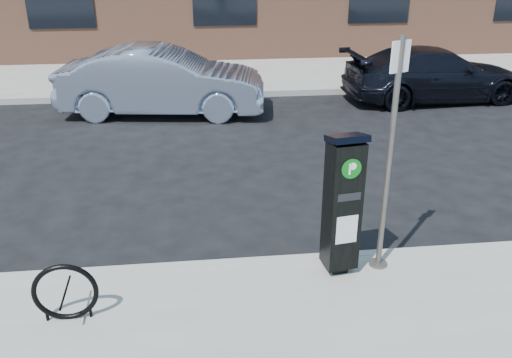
{
  "coord_description": "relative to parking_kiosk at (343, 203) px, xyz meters",
  "views": [
    {
      "loc": [
        -1.04,
        -5.72,
        3.82
      ],
      "look_at": [
        -0.33,
        0.5,
        1.02
      ],
      "focal_mm": 38.0,
      "sensor_mm": 36.0,
      "label": 1
    }
  ],
  "objects": [
    {
      "name": "car_dark",
      "position": [
        4.39,
        7.56,
        -0.39
      ],
      "size": [
        4.7,
        2.17,
        1.33
      ],
      "primitive_type": "imported",
      "rotation": [
        0.0,
        0.0,
        1.64
      ],
      "color": "black",
      "rests_on": "ground"
    },
    {
      "name": "bike_rack",
      "position": [
        -3.04,
        -0.57,
        -0.57
      ],
      "size": [
        0.67,
        0.07,
        0.67
      ],
      "rotation": [
        0.0,
        0.0,
        0.03
      ],
      "color": "black",
      "rests_on": "sidewalk_near"
    },
    {
      "name": "sign_pole",
      "position": [
        0.52,
        0.05,
        0.47
      ],
      "size": [
        0.23,
        0.22,
        2.76
      ],
      "rotation": [
        0.0,
        0.0,
        0.39
      ],
      "color": "#4D4944",
      "rests_on": "sidewalk_near"
    },
    {
      "name": "parking_kiosk",
      "position": [
        0.0,
        0.0,
        0.0
      ],
      "size": [
        0.45,
        0.41,
        1.76
      ],
      "rotation": [
        0.0,
        0.0,
        0.15
      ],
      "color": "black",
      "rests_on": "sidewalk_near"
    },
    {
      "name": "car_silver",
      "position": [
        -2.36,
        7.16,
        -0.28
      ],
      "size": [
        4.87,
        2.22,
        1.55
      ],
      "primitive_type": "imported",
      "rotation": [
        0.0,
        0.0,
        1.44
      ],
      "color": "#94A2BC",
      "rests_on": "ground"
    },
    {
      "name": "ground",
      "position": [
        -0.57,
        0.35,
        -1.05
      ],
      "size": [
        120.0,
        120.0,
        0.0
      ],
      "primitive_type": "plane",
      "color": "black",
      "rests_on": "ground"
    },
    {
      "name": "curb_near",
      "position": [
        -0.57,
        0.33,
        -0.98
      ],
      "size": [
        60.0,
        0.12,
        0.16
      ],
      "primitive_type": "cube",
      "color": "#9E9B93",
      "rests_on": "ground"
    },
    {
      "name": "sidewalk_far",
      "position": [
        -0.57,
        14.35,
        -0.98
      ],
      "size": [
        60.0,
        12.0,
        0.15
      ],
      "primitive_type": "cube",
      "color": "gray",
      "rests_on": "ground"
    },
    {
      "name": "curb_far",
      "position": [
        -0.57,
        8.37,
        -0.98
      ],
      "size": [
        60.0,
        0.12,
        0.16
      ],
      "primitive_type": "cube",
      "color": "#9E9B93",
      "rests_on": "ground"
    }
  ]
}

